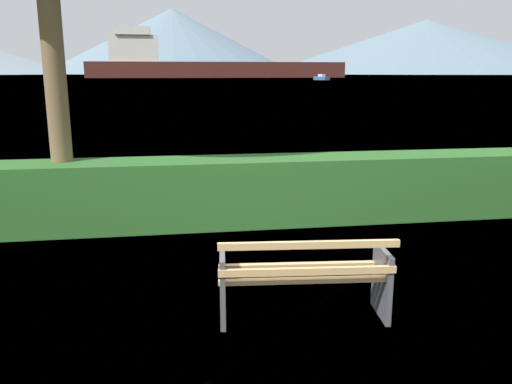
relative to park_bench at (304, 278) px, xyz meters
name	(u,v)px	position (x,y,z in m)	size (l,w,h in m)	color
ground_plane	(302,316)	(0.01, 0.06, -0.42)	(1400.00, 1400.00, 0.00)	#4C6B33
water_surface	(175,76)	(0.01, 306.38, -0.42)	(620.00, 620.00, 0.00)	#7A99A8
park_bench	(304,278)	(0.00, 0.00, 0.00)	(1.66, 0.71, 0.87)	tan
hedge_row	(252,191)	(0.01, 3.32, 0.09)	(9.80, 0.87, 1.02)	#285B23
cargo_ship_large	(198,64)	(8.95, 206.08, 4.80)	(100.93, 16.22, 18.69)	#471E19
fishing_boat_near	(322,78)	(40.52, 140.81, 0.19)	(3.67, 5.41, 1.66)	#335693
distant_hills	(169,44)	(-3.50, 549.54, 29.14)	(903.20, 362.65, 67.71)	gray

